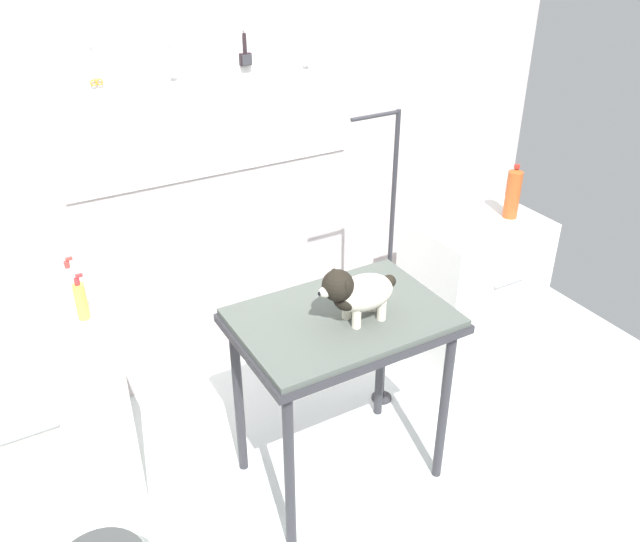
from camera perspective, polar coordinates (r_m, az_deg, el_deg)
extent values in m
cube|color=silver|center=(3.24, 3.29, -19.48)|extent=(4.40, 4.00, 0.04)
cube|color=#BEB1B1|center=(3.50, -7.62, 8.00)|extent=(4.00, 0.06, 2.30)
cube|color=white|center=(3.30, -9.23, 14.30)|extent=(1.48, 0.02, 0.75)
cylinder|color=gray|center=(3.09, -19.02, 17.60)|extent=(0.01, 0.02, 0.01)
cube|color=silver|center=(3.09, -18.87, 16.29)|extent=(0.01, 0.00, 0.11)
cube|color=silver|center=(3.09, -18.65, 16.34)|extent=(0.01, 0.00, 0.11)
torus|color=orange|center=(3.11, -18.77, 14.97)|extent=(0.03, 0.01, 0.03)
torus|color=orange|center=(3.11, -18.30, 15.07)|extent=(0.03, 0.01, 0.03)
cylinder|color=gray|center=(3.18, -12.73, 18.27)|extent=(0.01, 0.02, 0.01)
cube|color=silver|center=(3.18, -12.51, 16.92)|extent=(0.03, 0.01, 0.13)
cylinder|color=gray|center=(3.29, -6.58, 19.72)|extent=(0.01, 0.02, 0.01)
cylinder|color=black|center=(3.29, -6.45, 18.75)|extent=(0.02, 0.02, 0.09)
cube|color=black|center=(3.31, -6.37, 17.52)|extent=(0.06, 0.02, 0.06)
cube|color=#333338|center=(3.29, -6.25, 17.48)|extent=(0.05, 0.01, 0.05)
cylinder|color=gray|center=(3.44, -1.27, 19.38)|extent=(0.01, 0.02, 0.01)
cube|color=silver|center=(3.45, -1.17, 18.13)|extent=(0.03, 0.01, 0.13)
cylinder|color=#2D2D33|center=(2.78, -2.63, -16.81)|extent=(0.04, 0.04, 0.84)
cylinder|color=#2D2D33|center=(3.11, 10.54, -11.33)|extent=(0.04, 0.04, 0.84)
cylinder|color=#2D2D33|center=(3.11, -6.96, -10.87)|extent=(0.04, 0.04, 0.84)
cylinder|color=#2D2D33|center=(3.41, 5.24, -6.63)|extent=(0.04, 0.04, 0.84)
cube|color=#2D2D33|center=(2.81, 1.92, -4.51)|extent=(0.90, 0.62, 0.03)
cube|color=#4D544E|center=(2.79, 1.93, -3.97)|extent=(0.88, 0.60, 0.03)
cylinder|color=#2D2D33|center=(3.75, 5.27, -10.70)|extent=(0.11, 0.11, 0.01)
cylinder|color=#2D2D33|center=(3.29, 5.91, -0.05)|extent=(0.02, 0.02, 1.61)
cylinder|color=#2D2D33|center=(2.91, 4.75, 13.07)|extent=(0.24, 0.02, 0.02)
cylinder|color=silver|center=(2.68, 3.14, -4.04)|extent=(0.04, 0.04, 0.09)
cylinder|color=silver|center=(2.74, 2.29, -3.25)|extent=(0.04, 0.04, 0.09)
cylinder|color=silver|center=(2.74, 5.28, -3.35)|extent=(0.04, 0.04, 0.09)
cylinder|color=silver|center=(2.79, 4.41, -2.59)|extent=(0.04, 0.04, 0.09)
ellipsoid|color=silver|center=(2.69, 3.77, -1.85)|extent=(0.26, 0.17, 0.15)
ellipsoid|color=black|center=(2.66, 2.12, -2.48)|extent=(0.09, 0.12, 0.08)
sphere|color=black|center=(2.60, 1.54, -1.25)|extent=(0.13, 0.13, 0.13)
ellipsoid|color=silver|center=(2.58, 0.49, -1.79)|extent=(0.06, 0.05, 0.04)
sphere|color=black|center=(2.57, -0.01, -1.94)|extent=(0.02, 0.02, 0.02)
ellipsoid|color=black|center=(2.56, 2.40, -1.54)|extent=(0.04, 0.03, 0.07)
ellipsoid|color=black|center=(2.64, 1.19, -0.46)|extent=(0.04, 0.03, 0.07)
sphere|color=black|center=(2.74, 5.94, -0.87)|extent=(0.05, 0.05, 0.05)
cube|color=silver|center=(3.19, -23.85, -12.02)|extent=(0.80, 0.56, 0.88)
cube|color=silver|center=(2.85, -23.79, -12.56)|extent=(0.70, 0.01, 0.18)
cylinder|color=#99999E|center=(2.84, -23.76, -12.66)|extent=(0.24, 0.02, 0.02)
cube|color=silver|center=(3.89, 12.68, -1.69)|extent=(0.68, 0.52, 0.89)
cube|color=silver|center=(3.64, 15.72, -0.92)|extent=(0.60, 0.01, 0.18)
cylinder|color=#99999E|center=(3.63, 15.81, -0.98)|extent=(0.20, 0.02, 0.02)
cylinder|color=white|center=(3.07, -20.48, -1.00)|extent=(0.05, 0.05, 0.16)
cylinder|color=#CB3833|center=(3.02, -20.79, 0.52)|extent=(0.02, 0.02, 0.03)
cube|color=#CB3833|center=(3.01, -20.64, 0.99)|extent=(0.03, 0.01, 0.01)
cylinder|color=gold|center=(2.92, -19.71, -2.48)|extent=(0.05, 0.05, 0.16)
cylinder|color=red|center=(2.87, -20.04, -0.86)|extent=(0.02, 0.02, 0.03)
cube|color=red|center=(2.86, -19.88, -0.36)|extent=(0.03, 0.01, 0.01)
cylinder|color=#B44D20|center=(3.71, 16.12, 6.27)|extent=(0.08, 0.08, 0.26)
cone|color=#B44D20|center=(3.66, 16.42, 8.25)|extent=(0.08, 0.08, 0.02)
cylinder|color=red|center=(3.66, 16.47, 8.55)|extent=(0.03, 0.03, 0.02)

